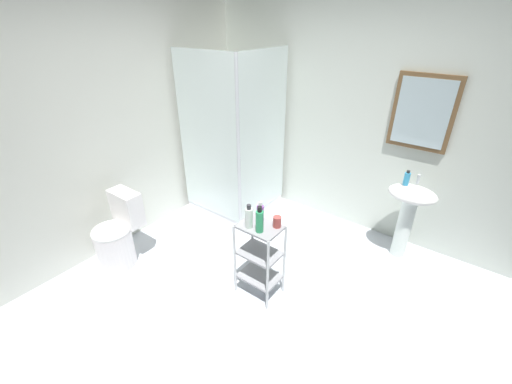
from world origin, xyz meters
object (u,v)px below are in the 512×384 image
at_px(body_wash_bottle_green, 260,221).
at_px(lotion_bottle_white, 249,218).
at_px(storage_cart, 260,254).
at_px(hand_soap_bottle, 407,178).
at_px(toilet, 118,236).
at_px(conditioner_bottle_purple, 260,213).
at_px(rinse_cup, 277,222).
at_px(pedestal_sink, 409,208).
at_px(shower_stall, 236,178).

xyz_separation_m(body_wash_bottle_green, lotion_bottle_white, (-0.11, -0.00, -0.01)).
distance_m(storage_cart, hand_soap_bottle, 1.65).
bearing_deg(lotion_bottle_white, body_wash_bottle_green, 2.38).
relative_size(toilet, conditioner_bottle_purple, 4.11).
height_order(storage_cart, rinse_cup, rinse_cup).
bearing_deg(storage_cart, rinse_cup, 33.13).
bearing_deg(hand_soap_bottle, toilet, -139.42).
bearing_deg(toilet, pedestal_sink, 39.05).
relative_size(storage_cart, hand_soap_bottle, 4.79).
bearing_deg(conditioner_bottle_purple, hand_soap_bottle, 57.19).
distance_m(storage_cart, conditioner_bottle_purple, 0.39).
bearing_deg(body_wash_bottle_green, lotion_bottle_white, -177.62).
bearing_deg(pedestal_sink, rinse_cup, -121.12).
bearing_deg(body_wash_bottle_green, toilet, -162.58).
bearing_deg(pedestal_sink, storage_cart, -123.35).
height_order(pedestal_sink, lotion_bottle_white, lotion_bottle_white).
xyz_separation_m(toilet, body_wash_bottle_green, (1.46, 0.46, 0.53)).
xyz_separation_m(pedestal_sink, storage_cart, (-0.88, -1.34, -0.14)).
xyz_separation_m(lotion_bottle_white, conditioner_bottle_purple, (0.02, 0.13, -0.02)).
bearing_deg(conditioner_bottle_purple, toilet, -156.75).
distance_m(lotion_bottle_white, conditioner_bottle_purple, 0.14).
xyz_separation_m(storage_cart, conditioner_bottle_purple, (-0.05, 0.07, 0.38)).
relative_size(shower_stall, rinse_cup, 20.66).
relative_size(toilet, lotion_bottle_white, 3.51).
height_order(toilet, conditioner_bottle_purple, conditioner_bottle_purple).
bearing_deg(rinse_cup, storage_cart, -146.87).
height_order(body_wash_bottle_green, conditioner_bottle_purple, body_wash_bottle_green).
height_order(hand_soap_bottle, lotion_bottle_white, hand_soap_bottle).
bearing_deg(lotion_bottle_white, pedestal_sink, 56.14).
bearing_deg(conditioner_bottle_purple, body_wash_bottle_green, -55.78).
bearing_deg(lotion_bottle_white, conditioner_bottle_purple, 83.01).
xyz_separation_m(toilet, hand_soap_bottle, (2.21, 1.89, 0.56)).
distance_m(pedestal_sink, lotion_bottle_white, 1.72).
bearing_deg(body_wash_bottle_green, conditioner_bottle_purple, 124.22).
relative_size(hand_soap_bottle, lotion_bottle_white, 0.71).
distance_m(shower_stall, toilet, 1.57).
height_order(pedestal_sink, hand_soap_bottle, hand_soap_bottle).
distance_m(storage_cart, lotion_bottle_white, 0.41).
xyz_separation_m(storage_cart, hand_soap_bottle, (0.79, 1.37, 0.44)).
xyz_separation_m(conditioner_bottle_purple, rinse_cup, (0.17, 0.01, -0.03)).
bearing_deg(pedestal_sink, shower_stall, -170.54).
bearing_deg(lotion_bottle_white, hand_soap_bottle, 59.22).
height_order(toilet, body_wash_bottle_green, body_wash_bottle_green).
relative_size(toilet, body_wash_bottle_green, 3.22).
xyz_separation_m(storage_cart, body_wash_bottle_green, (0.04, -0.06, 0.41)).
relative_size(storage_cart, body_wash_bottle_green, 3.14).
bearing_deg(toilet, hand_soap_bottle, 40.58).
distance_m(toilet, body_wash_bottle_green, 1.61).
bearing_deg(shower_stall, storage_cart, -42.12).
distance_m(pedestal_sink, storage_cart, 1.62).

